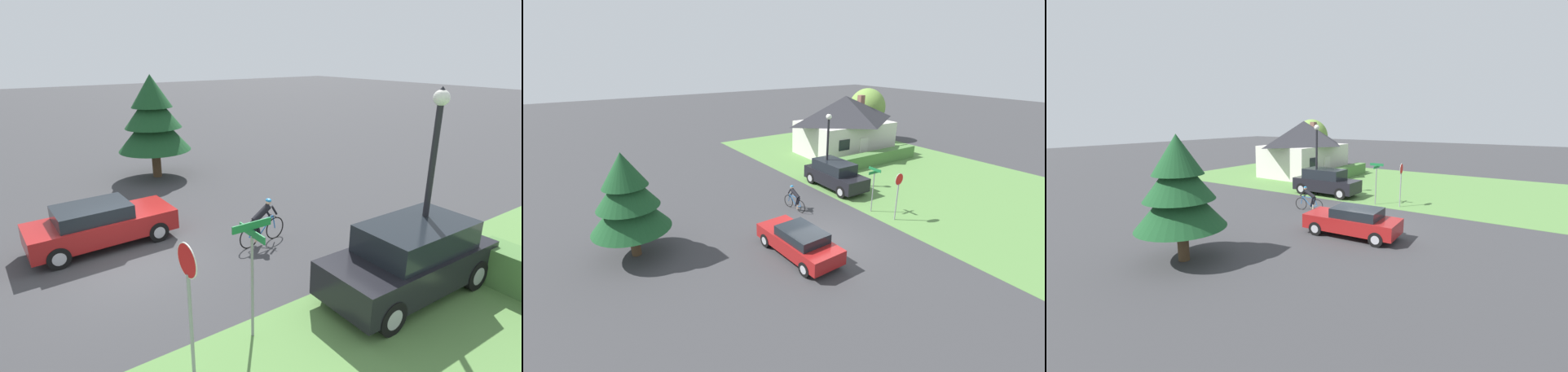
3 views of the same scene
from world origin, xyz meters
The scene contains 8 objects.
ground_plane centered at (0.00, 0.00, 0.00)m, with size 140.00×140.00×0.00m, color #38383A.
sedan_left_lane centered at (-1.69, -0.38, 0.70)m, with size 1.99×4.45×1.38m.
cyclist centered at (1.05, 3.89, 0.71)m, with size 0.44×1.83×1.47m.
parked_suv_right centered at (5.44, 5.36, 0.95)m, with size 2.00×4.77×1.88m.
stop_sign centered at (4.92, -0.33, 1.92)m, with size 0.67×0.07×2.74m.
street_lamp centered at (5.26, 6.06, 3.26)m, with size 0.38×0.38×5.10m.
street_name_sign centered at (4.66, 1.18, 1.85)m, with size 0.90×0.90×2.68m.
conifer_tall_near centered at (-7.93, 3.77, 2.85)m, with size 3.41×3.41×4.89m.
Camera 1 is at (10.83, -2.79, 5.85)m, focal length 28.00 mm.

